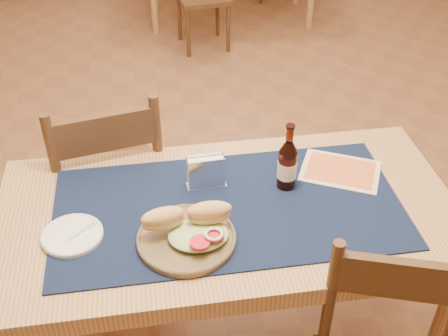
{
  "coord_description": "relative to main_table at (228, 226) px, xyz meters",
  "views": [
    {
      "loc": [
        -0.24,
        -2.24,
        2.04
      ],
      "look_at": [
        0.0,
        -0.7,
        0.85
      ],
      "focal_mm": 45.0,
      "sensor_mm": 36.0,
      "label": 1
    }
  ],
  "objects": [
    {
      "name": "main_table",
      "position": [
        0.0,
        0.0,
        0.0
      ],
      "size": [
        1.6,
        0.8,
        0.75
      ],
      "color": "tan",
      "rests_on": "ground"
    },
    {
      "name": "placemat",
      "position": [
        0.0,
        0.0,
        0.09
      ],
      "size": [
        1.2,
        0.6,
        0.01
      ],
      "primitive_type": "cube",
      "color": "#0E1936",
      "rests_on": "main_table"
    },
    {
      "name": "baseboard",
      "position": [
        0.0,
        0.8,
        -0.62
      ],
      "size": [
        6.0,
        7.0,
        0.1
      ],
      "color": "#462A19",
      "rests_on": "ground"
    },
    {
      "name": "chair_main_far",
      "position": [
        -0.44,
        0.51,
        -0.15
      ],
      "size": [
        0.54,
        0.54,
        0.99
      ],
      "color": "#462A19",
      "rests_on": "ground"
    },
    {
      "name": "sandwich_plate",
      "position": [
        -0.15,
        -0.14,
        0.12
      ],
      "size": [
        0.32,
        0.32,
        0.12
      ],
      "color": "brown",
      "rests_on": "placemat"
    },
    {
      "name": "side_plate",
      "position": [
        -0.52,
        -0.07,
        0.1
      ],
      "size": [
        0.2,
        0.2,
        0.02
      ],
      "color": "silver",
      "rests_on": "placemat"
    },
    {
      "name": "fork",
      "position": [
        -0.48,
        -0.05,
        0.1
      ],
      "size": [
        0.1,
        0.09,
        0.0
      ],
      "color": "#90E37D",
      "rests_on": "side_plate"
    },
    {
      "name": "beer_bottle",
      "position": [
        0.22,
        0.08,
        0.18
      ],
      "size": [
        0.07,
        0.07,
        0.26
      ],
      "color": "#4C180D",
      "rests_on": "placemat"
    },
    {
      "name": "napkin_holder",
      "position": [
        -0.06,
        0.13,
        0.15
      ],
      "size": [
        0.14,
        0.06,
        0.13
      ],
      "color": "white",
      "rests_on": "placemat"
    },
    {
      "name": "menu_card",
      "position": [
        0.45,
        0.13,
        0.09
      ],
      "size": [
        0.35,
        0.31,
        0.01
      ],
      "color": "beige",
      "rests_on": "placemat"
    }
  ]
}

